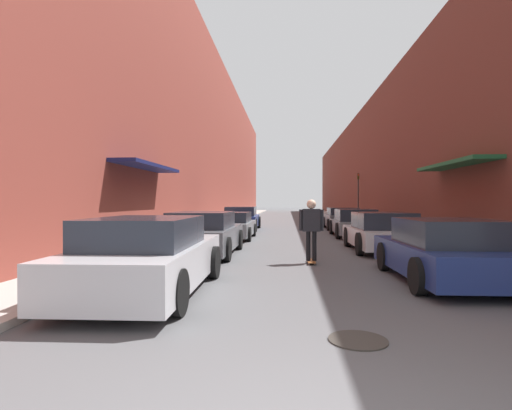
# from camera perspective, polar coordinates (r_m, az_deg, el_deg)

# --- Properties ---
(ground) EXTENTS (147.07, 147.07, 0.00)m
(ground) POSITION_cam_1_polar(r_m,az_deg,el_deg) (29.01, 5.12, -2.74)
(ground) COLOR #515154
(curb_strip_left) EXTENTS (1.80, 66.85, 0.12)m
(curb_strip_left) POSITION_cam_1_polar(r_m,az_deg,el_deg) (35.96, -2.70, -2.01)
(curb_strip_left) COLOR #A3A099
(curb_strip_left) RESTS_ON ground
(curb_strip_right) EXTENTS (1.80, 66.85, 0.12)m
(curb_strip_right) POSITION_cam_1_polar(r_m,az_deg,el_deg) (36.05, 12.67, -2.01)
(curb_strip_right) COLOR #A3A099
(curb_strip_right) RESTS_ON ground
(building_row_left) EXTENTS (4.90, 66.85, 13.35)m
(building_row_left) POSITION_cam_1_polar(r_m,az_deg,el_deg) (36.74, -7.25, 8.38)
(building_row_left) COLOR brown
(building_row_left) RESTS_ON ground
(building_row_right) EXTENTS (4.90, 66.85, 9.22)m
(building_row_right) POSITION_cam_1_polar(r_m,az_deg,el_deg) (36.66, 17.20, 5.13)
(building_row_right) COLOR brown
(building_row_right) RESTS_ON ground
(parked_car_left_0) EXTENTS (2.01, 4.62, 1.37)m
(parked_car_left_0) POSITION_cam_1_polar(r_m,az_deg,el_deg) (7.46, -15.11, -7.12)
(parked_car_left_0) COLOR #B7B7BC
(parked_car_left_0) RESTS_ON ground
(parked_car_left_1) EXTENTS (2.06, 4.51, 1.33)m
(parked_car_left_1) POSITION_cam_1_polar(r_m,az_deg,el_deg) (12.45, -7.51, -4.11)
(parked_car_left_1) COLOR #515459
(parked_car_left_1) RESTS_ON ground
(parked_car_left_2) EXTENTS (1.95, 4.03, 1.18)m
(parked_car_left_2) POSITION_cam_1_polar(r_m,az_deg,el_deg) (17.66, -3.54, -2.98)
(parked_car_left_2) COLOR gray
(parked_car_left_2) RESTS_ON ground
(parked_car_left_3) EXTENTS (1.99, 4.83, 1.34)m
(parked_car_left_3) POSITION_cam_1_polar(r_m,az_deg,el_deg) (23.15, -2.08, -1.95)
(parked_car_left_3) COLOR navy
(parked_car_left_3) RESTS_ON ground
(parked_car_right_0) EXTENTS (2.07, 4.11, 1.29)m
(parked_car_right_0) POSITION_cam_1_polar(r_m,az_deg,el_deg) (9.08, 25.53, -6.04)
(parked_car_right_0) COLOR navy
(parked_car_right_0) RESTS_ON ground
(parked_car_right_1) EXTENTS (2.07, 4.03, 1.29)m
(parked_car_right_1) POSITION_cam_1_polar(r_m,az_deg,el_deg) (13.90, 17.56, -3.74)
(parked_car_right_1) COLOR silver
(parked_car_right_1) RESTS_ON ground
(parked_car_right_2) EXTENTS (2.02, 4.01, 1.29)m
(parked_car_right_2) POSITION_cam_1_polar(r_m,az_deg,el_deg) (19.23, 13.92, -2.55)
(parked_car_right_2) COLOR gray
(parked_car_right_2) RESTS_ON ground
(parked_car_right_3) EXTENTS (1.99, 4.37, 1.28)m
(parked_car_right_3) POSITION_cam_1_polar(r_m,az_deg,el_deg) (24.13, 12.20, -1.91)
(parked_car_right_3) COLOR #515459
(parked_car_right_3) RESTS_ON ground
(skateboarder) EXTENTS (0.65, 0.78, 1.70)m
(skateboarder) POSITION_cam_1_polar(r_m,az_deg,el_deg) (10.72, 7.91, -2.72)
(skateboarder) COLOR brown
(skateboarder) RESTS_ON ground
(manhole_cover) EXTENTS (0.70, 0.70, 0.02)m
(manhole_cover) POSITION_cam_1_polar(r_m,az_deg,el_deg) (5.14, 14.36, -18.18)
(manhole_cover) COLOR #332D28
(manhole_cover) RESTS_ON ground
(traffic_light) EXTENTS (0.16, 0.22, 3.71)m
(traffic_light) POSITION_cam_1_polar(r_m,az_deg,el_deg) (32.28, 14.39, 1.83)
(traffic_light) COLOR #2D2D2D
(traffic_light) RESTS_ON curb_strip_right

